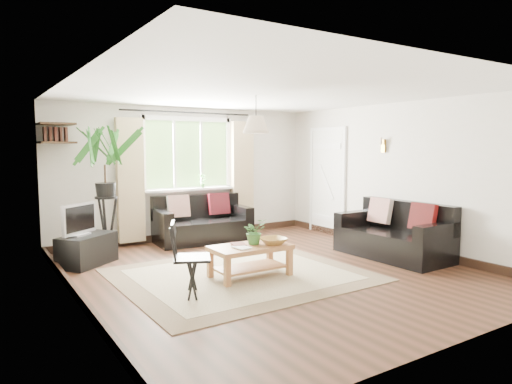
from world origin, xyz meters
TOP-DOWN VIEW (x-y plane):
  - floor at (0.00, 0.00)m, footprint 5.50×5.50m
  - ceiling at (0.00, 0.00)m, footprint 5.50×5.50m
  - wall_back at (0.00, 2.75)m, footprint 5.00×0.02m
  - wall_front at (0.00, -2.75)m, footprint 5.00×0.02m
  - wall_left at (-2.50, 0.00)m, footprint 0.02×5.50m
  - wall_right at (2.50, 0.00)m, footprint 0.02×5.50m
  - rug at (-0.45, 0.06)m, footprint 3.13×2.69m
  - window at (0.00, 2.71)m, footprint 2.50×0.16m
  - door at (2.47, 1.70)m, footprint 0.06×0.96m
  - corner_shelf at (-2.25, 2.50)m, footprint 0.50×0.50m
  - pendant_lamp at (0.00, 0.40)m, footprint 0.36×0.36m
  - wall_sconce at (2.43, 0.30)m, footprint 0.12×0.12m
  - sofa_back at (0.07, 2.28)m, footprint 1.71×0.95m
  - sofa_right at (2.01, -0.33)m, footprint 1.72×0.88m
  - coffee_table at (-0.40, -0.08)m, footprint 1.03×0.56m
  - table_plant at (-0.30, -0.03)m, footprint 0.34×0.30m
  - bowl at (-0.10, -0.18)m, footprint 0.37×0.37m
  - book_a at (-0.66, -0.17)m, footprint 0.19×0.25m
  - book_b at (-0.60, 0.03)m, footprint 0.23×0.27m
  - tv_stand at (-2.03, 1.71)m, footprint 0.92×0.86m
  - tv at (-2.13, 1.71)m, footprint 0.62×0.55m
  - palm_stand at (-1.65, 2.09)m, footprint 0.95×0.95m
  - folding_chair at (-1.35, -0.37)m, footprint 0.58×0.58m
  - sill_plant at (0.25, 2.63)m, footprint 0.14×0.10m

SIDE VIEW (x-z plane):
  - floor at x=0.00m, z-range 0.00..0.00m
  - rug at x=-0.45m, z-range 0.00..0.02m
  - coffee_table at x=-0.40m, z-range 0.00..0.42m
  - tv_stand at x=-2.03m, z-range 0.00..0.44m
  - sofa_back at x=0.07m, z-range 0.00..0.78m
  - sofa_right at x=2.01m, z-range 0.00..0.80m
  - folding_chair at x=-1.35m, z-range 0.00..0.85m
  - book_a at x=-0.66m, z-range 0.42..0.44m
  - book_b at x=-0.60m, z-range 0.42..0.44m
  - bowl at x=-0.10m, z-range 0.42..0.50m
  - table_plant at x=-0.30m, z-range 0.42..0.75m
  - tv at x=-2.13m, z-range 0.44..0.92m
  - door at x=2.47m, z-range -0.03..2.03m
  - palm_stand at x=-1.65m, z-range 0.00..2.01m
  - sill_plant at x=0.25m, z-range 0.93..1.20m
  - wall_back at x=0.00m, z-range 0.00..2.40m
  - wall_front at x=0.00m, z-range 0.00..2.40m
  - wall_left at x=-2.50m, z-range 0.00..2.40m
  - wall_right at x=2.50m, z-range 0.00..2.40m
  - window at x=0.00m, z-range 0.47..2.63m
  - wall_sconce at x=2.43m, z-range 1.60..1.88m
  - corner_shelf at x=-2.25m, z-range 1.72..2.06m
  - pendant_lamp at x=0.00m, z-range 1.78..2.32m
  - ceiling at x=0.00m, z-range 2.40..2.40m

